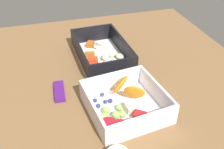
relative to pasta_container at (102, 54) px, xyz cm
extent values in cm
cube|color=brown|center=(-9.72, 1.78, -2.73)|extent=(80.00, 80.00, 2.00)
cube|color=white|center=(0.07, -0.05, -1.43)|extent=(22.16, 14.26, 0.60)
cube|color=black|center=(-10.38, -0.57, 1.34)|extent=(1.25, 13.23, 4.95)
cube|color=black|center=(10.52, 0.46, 1.34)|extent=(1.25, 13.23, 4.95)
cube|color=black|center=(-0.24, 6.24, 1.34)|extent=(20.34, 1.61, 4.95)
cube|color=black|center=(0.38, -6.35, 1.34)|extent=(20.34, 1.61, 4.95)
ellipsoid|color=beige|center=(-7.92, -0.95, -0.32)|extent=(2.77, 2.38, 1.17)
ellipsoid|color=beige|center=(6.91, -1.32, -0.22)|extent=(2.44, 2.99, 1.30)
ellipsoid|color=beige|center=(-2.47, -4.65, -0.18)|extent=(3.32, 3.04, 1.36)
ellipsoid|color=beige|center=(-0.77, -2.94, -0.40)|extent=(1.87, 2.36, 1.05)
ellipsoid|color=beige|center=(-1.85, -0.63, -0.11)|extent=(3.52, 3.12, 1.46)
ellipsoid|color=beige|center=(5.23, 0.38, -0.43)|extent=(2.44, 2.42, 1.01)
cube|color=#AD5B1E|center=(7.35, 1.75, -0.51)|extent=(3.46, 3.15, 1.26)
cube|color=brown|center=(-6.22, 2.93, -0.42)|extent=(2.78, 2.48, 1.43)
cube|color=red|center=(-1.99, 3.12, -0.50)|extent=(2.59, 3.27, 1.28)
cube|color=#AD5B1E|center=(1.59, 3.13, -0.61)|extent=(2.26, 3.07, 1.05)
cube|color=#387A33|center=(-2.96, -2.08, -1.03)|extent=(0.60, 0.40, 0.20)
cube|color=#387A33|center=(-3.70, -4.10, -1.03)|extent=(0.60, 0.40, 0.20)
cube|color=#387A33|center=(-3.20, -4.94, -1.03)|extent=(0.60, 0.40, 0.20)
cube|color=white|center=(-22.32, 0.20, -1.43)|extent=(17.74, 17.82, 0.60)
cube|color=white|center=(-29.92, -0.74, 1.12)|extent=(2.56, 15.94, 4.51)
cube|color=white|center=(-14.73, 1.14, 1.12)|extent=(2.56, 15.94, 4.51)
cube|color=white|center=(-23.27, 7.83, 1.12)|extent=(14.66, 2.40, 4.51)
cube|color=white|center=(-21.38, -7.44, 1.12)|extent=(14.66, 2.40, 4.51)
ellipsoid|color=orange|center=(-17.27, -0.10, 1.56)|extent=(6.40, 6.32, 5.19)
ellipsoid|color=orange|center=(-20.66, -2.34, 1.48)|extent=(5.02, 5.76, 5.02)
cube|color=#F4EACC|center=(-23.37, -0.55, -0.29)|extent=(2.97, 2.32, 1.69)
cube|color=red|center=(-26.26, -1.59, -0.36)|extent=(3.07, 3.21, 1.54)
sphere|color=#9ECC60|center=(-24.75, 3.12, -0.21)|extent=(1.84, 1.84, 1.84)
sphere|color=#9ECC60|center=(-24.74, 1.42, -0.30)|extent=(1.66, 1.66, 1.66)
sphere|color=#9ECC60|center=(-24.88, 5.76, -0.20)|extent=(1.88, 1.88, 1.88)
sphere|color=#9ECC60|center=(-22.68, 4.71, -0.29)|extent=(1.69, 1.69, 1.69)
sphere|color=#9ECC60|center=(-22.49, 1.49, -0.42)|extent=(1.42, 1.42, 1.42)
cone|color=red|center=(-28.10, 3.32, -0.17)|extent=(2.40, 2.40, 1.92)
cone|color=red|center=(-26.99, 5.43, -0.14)|extent=(2.50, 2.50, 2.00)
sphere|color=navy|center=(-18.52, 6.15, -0.66)|extent=(0.96, 0.96, 0.96)
sphere|color=navy|center=(-20.52, 5.92, -0.64)|extent=(0.99, 0.99, 0.99)
sphere|color=navy|center=(-19.60, 4.08, -0.67)|extent=(0.92, 0.92, 0.92)
sphere|color=navy|center=(-18.55, 7.27, -0.61)|extent=(1.05, 1.05, 1.05)
sphere|color=navy|center=(-19.67, 2.92, -0.61)|extent=(1.05, 1.05, 1.05)
sphere|color=navy|center=(-17.00, 4.18, -0.63)|extent=(1.02, 1.02, 1.02)
cube|color=#51197A|center=(-12.42, 13.59, -1.13)|extent=(7.12, 2.77, 1.20)
camera|label=1|loc=(-61.81, 14.67, 37.75)|focal=41.17mm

